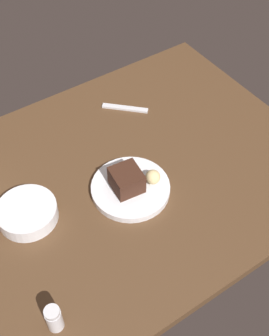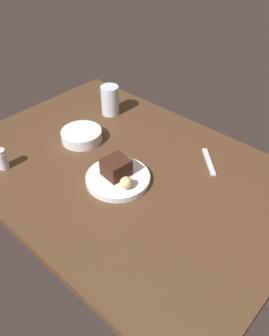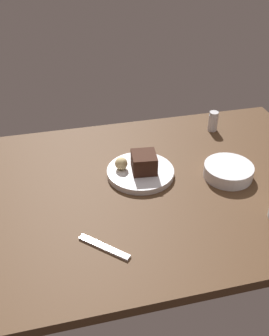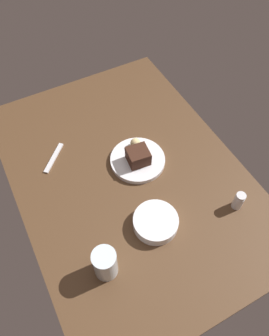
{
  "view_description": "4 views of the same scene",
  "coord_description": "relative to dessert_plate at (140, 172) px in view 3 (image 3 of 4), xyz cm",
  "views": [
    {
      "loc": [
        -37.61,
        -68.78,
        99.23
      ],
      "look_at": [
        6.48,
        -3.14,
        7.54
      ],
      "focal_mm": 47.31,
      "sensor_mm": 36.0,
      "label": 1
    },
    {
      "loc": [
        66.11,
        -66.26,
        80.63
      ],
      "look_at": [
        6.41,
        -1.33,
        7.39
      ],
      "focal_mm": 36.98,
      "sensor_mm": 36.0,
      "label": 2
    },
    {
      "loc": [
        29.42,
        93.22,
        77.24
      ],
      "look_at": [
        5.9,
        -3.18,
        8.07
      ],
      "focal_mm": 41.76,
      "sensor_mm": 36.0,
      "label": 3
    },
    {
      "loc": [
        -63.48,
        30.57,
        107.26
      ],
      "look_at": [
        -2.54,
        -1.63,
        8.66
      ],
      "focal_mm": 34.66,
      "sensor_mm": 36.0,
      "label": 4
    }
  ],
  "objects": [
    {
      "name": "salt_shaker",
      "position": [
        -34.29,
        -22.15,
        2.78
      ],
      "size": [
        3.62,
        3.62,
        7.61
      ],
      "color": "silver",
      "rests_on": "dining_table"
    },
    {
      "name": "dining_table",
      "position": [
        -3.2,
        6.06,
        -2.48
      ],
      "size": [
        120.0,
        84.0,
        3.0
      ],
      "primitive_type": "cube",
      "color": "#4C331E",
      "rests_on": "ground"
    },
    {
      "name": "dessert_spoon",
      "position": [
        17.07,
        28.97,
        -0.63
      ],
      "size": [
        12.01,
        11.75,
        0.7
      ],
      "primitive_type": "cube",
      "rotation": [
        0.0,
        0.0,
        2.37
      ],
      "color": "silver",
      "rests_on": "dining_table"
    },
    {
      "name": "dessert_plate",
      "position": [
        0.0,
        0.0,
        0.0
      ],
      "size": [
        21.66,
        21.66,
        1.95
      ],
      "primitive_type": "cylinder",
      "color": "silver",
      "rests_on": "dining_table"
    },
    {
      "name": "bread_roll",
      "position": [
        5.87,
        -2.11,
        3.02
      ],
      "size": [
        4.09,
        4.09,
        4.09
      ],
      "primitive_type": "sphere",
      "color": "#DBC184",
      "rests_on": "dessert_plate"
    },
    {
      "name": "side_bowl",
      "position": [
        -27.09,
        7.49,
        1.1
      ],
      "size": [
        15.7,
        15.7,
        4.15
      ],
      "primitive_type": "cylinder",
      "color": "silver",
      "rests_on": "dining_table"
    },
    {
      "name": "chocolate_cake_slice",
      "position": [
        -1.01,
        0.36,
        3.97
      ],
      "size": [
        8.56,
        8.95,
        5.99
      ],
      "primitive_type": "cube",
      "rotation": [
        0.0,
        0.0,
        4.6
      ],
      "color": "#381E14",
      "rests_on": "dessert_plate"
    }
  ]
}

